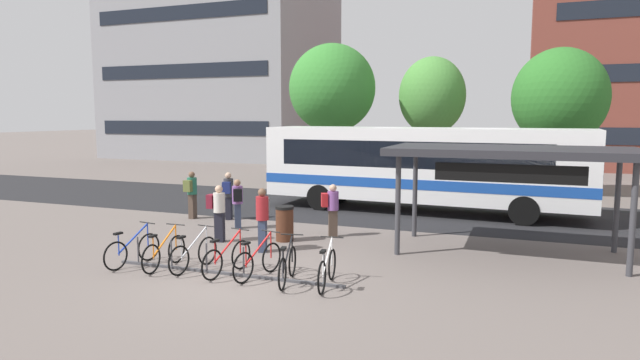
# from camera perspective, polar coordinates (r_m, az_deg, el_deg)

# --- Properties ---
(ground) EXTENTS (200.00, 200.00, 0.00)m
(ground) POSITION_cam_1_polar(r_m,az_deg,el_deg) (12.39, -8.49, -10.38)
(ground) COLOR #6B605B
(bus_lane_asphalt) EXTENTS (80.00, 7.20, 0.01)m
(bus_lane_asphalt) POSITION_cam_1_polar(r_m,az_deg,el_deg) (21.36, 4.67, -3.00)
(bus_lane_asphalt) COLOR #232326
(bus_lane_asphalt) RESTS_ON ground
(city_bus) EXTENTS (12.12, 3.08, 3.20)m
(city_bus) POSITION_cam_1_polar(r_m,az_deg,el_deg) (20.60, 10.99, 1.51)
(city_bus) COLOR white
(city_bus) RESTS_ON ground
(bike_rack) EXTENTS (5.84, 0.17, 0.70)m
(bike_rack) POSITION_cam_1_polar(r_m,az_deg,el_deg) (12.74, -10.08, -9.49)
(bike_rack) COLOR #47474C
(bike_rack) RESTS_ON ground
(parked_bicycle_blue_0) EXTENTS (0.52, 1.71, 0.99)m
(parked_bicycle_blue_0) POSITION_cam_1_polar(r_m,az_deg,el_deg) (13.99, -19.33, -7.06)
(parked_bicycle_blue_0) COLOR black
(parked_bicycle_blue_0) RESTS_ON ground
(parked_bicycle_orange_1) EXTENTS (0.52, 1.72, 0.99)m
(parked_bicycle_orange_1) POSITION_cam_1_polar(r_m,az_deg,el_deg) (13.51, -16.26, -7.44)
(parked_bicycle_orange_1) COLOR black
(parked_bicycle_orange_1) RESTS_ON ground
(parked_bicycle_silver_2) EXTENTS (0.52, 1.72, 0.99)m
(parked_bicycle_silver_2) POSITION_cam_1_polar(r_m,az_deg,el_deg) (13.18, -13.31, -7.70)
(parked_bicycle_silver_2) COLOR black
(parked_bicycle_silver_2) RESTS_ON ground
(parked_bicycle_red_3) EXTENTS (0.52, 1.71, 0.99)m
(parked_bicycle_red_3) POSITION_cam_1_polar(r_m,az_deg,el_deg) (12.66, -9.87, -8.22)
(parked_bicycle_red_3) COLOR black
(parked_bicycle_red_3) RESTS_ON ground
(parked_bicycle_red_4) EXTENTS (0.54, 1.70, 0.99)m
(parked_bicycle_red_4) POSITION_cam_1_polar(r_m,az_deg,el_deg) (12.33, -6.64, -8.57)
(parked_bicycle_red_4) COLOR black
(parked_bicycle_red_4) RESTS_ON ground
(parked_bicycle_black_5) EXTENTS (0.56, 1.70, 0.99)m
(parked_bicycle_black_5) POSITION_cam_1_polar(r_m,az_deg,el_deg) (11.89, -3.48, -9.13)
(parked_bicycle_black_5) COLOR black
(parked_bicycle_black_5) RESTS_ON ground
(parked_bicycle_white_6) EXTENTS (0.52, 1.71, 0.99)m
(parked_bicycle_white_6) POSITION_cam_1_polar(r_m,az_deg,el_deg) (11.62, 0.77, -9.50)
(parked_bicycle_white_6) COLOR black
(parked_bicycle_white_6) RESTS_ON ground
(transit_shelter) EXTENTS (6.22, 3.13, 2.83)m
(transit_shelter) POSITION_cam_1_polar(r_m,az_deg,el_deg) (14.81, 19.62, 2.57)
(transit_shelter) COLOR #38383D
(transit_shelter) RESTS_ON ground
(commuter_red_pack_0) EXTENTS (0.60, 0.51, 1.61)m
(commuter_red_pack_0) POSITION_cam_1_polar(r_m,az_deg,el_deg) (16.18, 1.26, -2.85)
(commuter_red_pack_0) COLOR #47382D
(commuter_red_pack_0) RESTS_ON ground
(commuter_maroon_pack_1) EXTENTS (0.56, 0.39, 1.66)m
(commuter_maroon_pack_1) POSITION_cam_1_polar(r_m,az_deg,el_deg) (15.80, -10.80, -3.08)
(commuter_maroon_pack_1) COLOR black
(commuter_maroon_pack_1) RESTS_ON ground
(commuter_navy_pack_2) EXTENTS (0.44, 0.58, 1.68)m
(commuter_navy_pack_2) POSITION_cam_1_polar(r_m,az_deg,el_deg) (19.07, -9.74, -1.34)
(commuter_navy_pack_2) COLOR black
(commuter_navy_pack_2) RESTS_ON ground
(commuter_grey_pack_3) EXTENTS (0.44, 0.58, 1.73)m
(commuter_grey_pack_3) POSITION_cam_1_polar(r_m,az_deg,el_deg) (14.48, -6.14, -3.74)
(commuter_grey_pack_3) COLOR #2D3851
(commuter_grey_pack_3) RESTS_ON ground
(commuter_black_pack_4) EXTENTS (0.54, 0.61, 1.61)m
(commuter_black_pack_4) POSITION_cam_1_polar(r_m,az_deg,el_deg) (17.55, -8.78, -2.16)
(commuter_black_pack_4) COLOR #2D3851
(commuter_black_pack_4) RESTS_ON ground
(commuter_olive_pack_5) EXTENTS (0.34, 0.52, 1.69)m
(commuter_olive_pack_5) POSITION_cam_1_polar(r_m,az_deg,el_deg) (19.54, -13.52, -1.20)
(commuter_olive_pack_5) COLOR #47382D
(commuter_olive_pack_5) RESTS_ON ground
(trash_bin) EXTENTS (0.55, 0.55, 1.03)m
(trash_bin) POSITION_cam_1_polar(r_m,az_deg,el_deg) (15.76, -3.79, -4.63)
(trash_bin) COLOR #4C2819
(trash_bin) RESTS_ON ground
(street_tree_0) EXTENTS (3.48, 3.48, 6.74)m
(street_tree_0) POSITION_cam_1_polar(r_m,az_deg,el_deg) (29.15, 11.85, 8.75)
(street_tree_0) COLOR brown
(street_tree_0) RESTS_ON ground
(street_tree_1) EXTENTS (4.21, 4.21, 6.73)m
(street_tree_1) POSITION_cam_1_polar(r_m,az_deg,el_deg) (27.00, 24.16, 8.02)
(street_tree_1) COLOR brown
(street_tree_1) RESTS_ON ground
(street_tree_2) EXTENTS (4.46, 4.46, 7.34)m
(street_tree_2) POSITION_cam_1_polar(r_m,az_deg,el_deg) (28.04, 1.31, 9.74)
(street_tree_2) COLOR brown
(street_tree_2) RESTS_ON ground
(building_left_wing) EXTENTS (17.56, 13.85, 17.89)m
(building_left_wing) POSITION_cam_1_polar(r_m,az_deg,el_deg) (50.42, -10.09, 12.80)
(building_left_wing) COLOR gray
(building_left_wing) RESTS_ON ground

